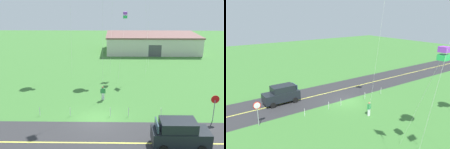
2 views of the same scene
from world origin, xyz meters
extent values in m
cube|color=#3D7533|center=(0.00, 0.00, -0.05)|extent=(120.00, 120.00, 0.10)
cube|color=#2D2D30|center=(0.00, -4.00, 0.00)|extent=(120.00, 7.00, 0.00)
cube|color=#E5E04C|center=(0.00, -4.00, 0.01)|extent=(120.00, 0.16, 0.00)
cube|color=black|center=(6.81, -4.35, 0.89)|extent=(4.40, 1.90, 1.10)
cube|color=black|center=(6.56, -4.35, 1.84)|extent=(2.73, 1.75, 0.80)
cube|color=#334756|center=(7.65, -4.35, 1.84)|extent=(0.10, 1.62, 0.64)
cube|color=#334756|center=(4.94, -4.35, 1.84)|extent=(0.10, 1.62, 0.60)
cylinder|color=black|center=(8.24, -3.40, 0.34)|extent=(0.68, 0.22, 0.68)
cylinder|color=black|center=(8.24, -5.30, 0.34)|extent=(0.68, 0.22, 0.68)
cylinder|color=black|center=(5.38, -3.40, 0.34)|extent=(0.68, 0.22, 0.68)
cylinder|color=black|center=(5.38, -5.30, 0.34)|extent=(0.68, 0.22, 0.68)
cylinder|color=gray|center=(10.90, -0.10, 1.05)|extent=(0.08, 0.08, 2.10)
cylinder|color=red|center=(10.90, -0.10, 2.18)|extent=(0.76, 0.04, 0.76)
cylinder|color=white|center=(10.90, -0.07, 2.18)|extent=(0.62, 0.01, 0.62)
cylinder|color=silver|center=(0.28, 4.68, 0.41)|extent=(0.16, 0.16, 0.82)
cylinder|color=silver|center=(0.46, 4.68, 0.41)|extent=(0.16, 0.16, 0.82)
cube|color=#338C4C|center=(0.37, 4.68, 1.10)|extent=(0.36, 0.22, 0.56)
cylinder|color=#338C4C|center=(0.13, 4.68, 1.05)|extent=(0.10, 0.10, 0.52)
cylinder|color=#338C4C|center=(0.61, 4.68, 1.05)|extent=(0.10, 0.10, 0.52)
sphere|color=#9E704C|center=(0.37, 4.68, 1.49)|extent=(0.22, 0.22, 0.22)
cylinder|color=silver|center=(0.37, 5.78, 8.95)|extent=(0.02, 2.21, 17.90)
cylinder|color=silver|center=(6.48, 15.62, 7.84)|extent=(0.62, 2.66, 15.67)
cylinder|color=silver|center=(2.53, 12.07, 4.29)|extent=(1.01, 3.45, 8.58)
cube|color=purple|center=(3.03, 13.79, 8.83)|extent=(0.56, 0.56, 0.36)
cube|color=green|center=(3.03, 13.79, 8.33)|extent=(0.56, 0.56, 0.36)
cylinder|color=silver|center=(-5.59, 0.70, 0.45)|extent=(0.05, 0.05, 0.90)
cylinder|color=silver|center=(-2.62, 0.70, 0.45)|extent=(0.05, 0.05, 0.90)
cylinder|color=silver|center=(1.28, 0.70, 0.45)|extent=(0.05, 0.05, 0.90)
cylinder|color=silver|center=(3.04, 0.70, 0.45)|extent=(0.05, 0.05, 0.90)
cylinder|color=silver|center=(6.19, 0.70, 0.45)|extent=(0.05, 0.05, 0.90)
camera|label=1|loc=(1.80, -21.96, 11.49)|focal=41.33mm
camera|label=2|loc=(16.18, 21.08, 11.04)|focal=35.94mm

